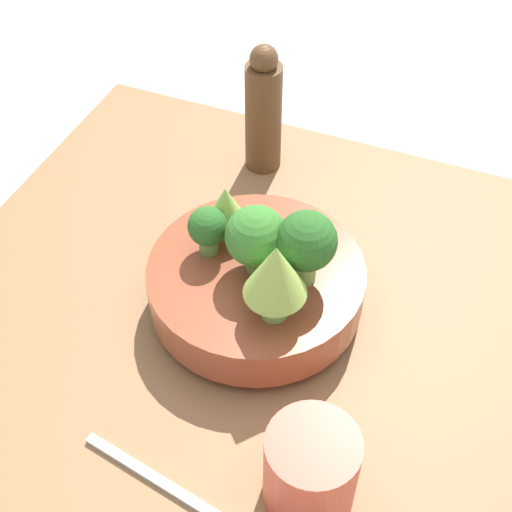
% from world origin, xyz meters
% --- Properties ---
extents(ground_plane, '(6.00, 6.00, 0.00)m').
position_xyz_m(ground_plane, '(0.00, 0.00, 0.00)').
color(ground_plane, silver).
extents(table, '(0.80, 0.68, 0.04)m').
position_xyz_m(table, '(0.00, 0.00, 0.02)').
color(table, olive).
rests_on(table, ground_plane).
extents(bowl, '(0.24, 0.24, 0.07)m').
position_xyz_m(bowl, '(-0.02, -0.01, 0.08)').
color(bowl, brown).
rests_on(bowl, table).
extents(broccoli_floret_left, '(0.04, 0.04, 0.06)m').
position_xyz_m(broccoli_floret_left, '(-0.08, 0.00, 0.14)').
color(broccoli_floret_left, '#609347').
rests_on(broccoli_floret_left, bowl).
extents(broccoli_floret_right, '(0.07, 0.07, 0.09)m').
position_xyz_m(broccoli_floret_right, '(0.03, -0.00, 0.16)').
color(broccoli_floret_right, '#7AB256').
rests_on(broccoli_floret_right, bowl).
extents(romanesco_piece_near, '(0.07, 0.07, 0.10)m').
position_xyz_m(romanesco_piece_near, '(0.02, -0.06, 0.17)').
color(romanesco_piece_near, '#7AB256').
rests_on(romanesco_piece_near, bowl).
extents(romanesco_piece_far, '(0.05, 0.05, 0.07)m').
position_xyz_m(romanesco_piece_far, '(-0.07, 0.03, 0.15)').
color(romanesco_piece_far, '#7AB256').
rests_on(romanesco_piece_far, bowl).
extents(broccoli_floret_center, '(0.07, 0.07, 0.08)m').
position_xyz_m(broccoli_floret_center, '(-0.02, -0.01, 0.15)').
color(broccoli_floret_center, '#609347').
rests_on(broccoli_floret_center, bowl).
extents(cup, '(0.09, 0.09, 0.10)m').
position_xyz_m(cup, '(0.11, -0.20, 0.09)').
color(cup, '#C64C38').
rests_on(cup, table).
extents(pepper_mill, '(0.05, 0.05, 0.19)m').
position_xyz_m(pepper_mill, '(-0.11, 0.24, 0.13)').
color(pepper_mill, brown).
rests_on(pepper_mill, table).
extents(fork, '(0.19, 0.04, 0.01)m').
position_xyz_m(fork, '(-0.02, -0.24, 0.04)').
color(fork, silver).
rests_on(fork, table).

